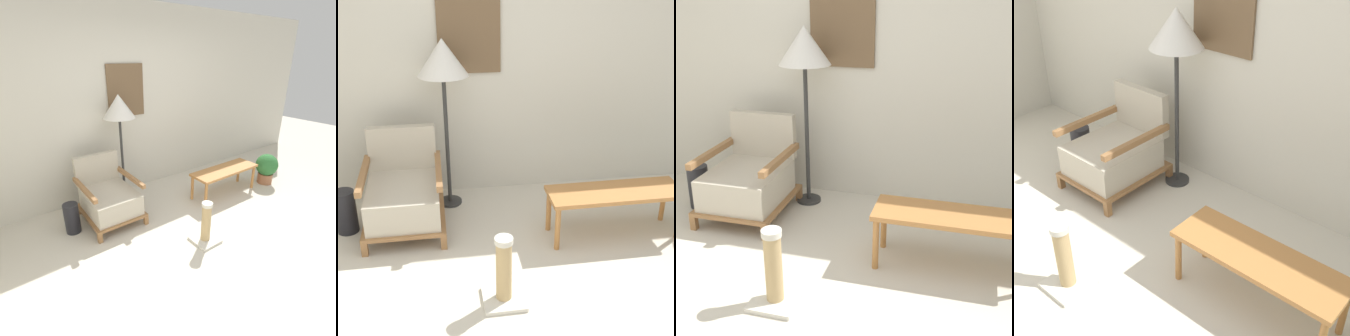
{
  "view_description": "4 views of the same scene",
  "coord_description": "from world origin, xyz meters",
  "views": [
    {
      "loc": [
        -1.95,
        -1.39,
        2.0
      ],
      "look_at": [
        0.04,
        1.35,
        0.55
      ],
      "focal_mm": 28.0,
      "sensor_mm": 36.0,
      "label": 1
    },
    {
      "loc": [
        -0.53,
        -2.15,
        2.2
      ],
      "look_at": [
        0.04,
        1.35,
        0.55
      ],
      "focal_mm": 50.0,
      "sensor_mm": 36.0,
      "label": 2
    },
    {
      "loc": [
        0.92,
        -1.83,
        1.85
      ],
      "look_at": [
        0.04,
        1.35,
        0.55
      ],
      "focal_mm": 50.0,
      "sensor_mm": 36.0,
      "label": 3
    },
    {
      "loc": [
        1.94,
        -0.84,
        2.36
      ],
      "look_at": [
        0.04,
        1.35,
        0.55
      ],
      "focal_mm": 50.0,
      "sensor_mm": 36.0,
      "label": 4
    }
  ],
  "objects": [
    {
      "name": "wall_back",
      "position": [
        -0.0,
        2.12,
        1.35
      ],
      "size": [
        8.0,
        0.09,
        2.7
      ],
      "color": "beige",
      "rests_on": "ground_plane"
    },
    {
      "name": "coffee_table",
      "position": [
        0.9,
        1.06,
        0.36
      ],
      "size": [
        1.12,
        0.37,
        0.42
      ],
      "color": "#B2753D",
      "rests_on": "ground_plane"
    },
    {
      "name": "floor_lamp",
      "position": [
        -0.43,
        1.82,
        1.35
      ],
      "size": [
        0.44,
        0.44,
        1.55
      ],
      "color": "#2D2D2D",
      "rests_on": "ground_plane"
    },
    {
      "name": "armchair",
      "position": [
        -0.83,
        1.47,
        0.31
      ],
      "size": [
        0.67,
        0.79,
        0.81
      ],
      "color": "olive",
      "rests_on": "ground_plane"
    },
    {
      "name": "scratching_post",
      "position": [
        -0.13,
        0.37,
        0.2
      ],
      "size": [
        0.29,
        0.29,
        0.51
      ],
      "color": "beige",
      "rests_on": "ground_plane"
    },
    {
      "name": "vase",
      "position": [
        -1.32,
        1.46,
        0.19
      ],
      "size": [
        0.18,
        0.18,
        0.38
      ],
      "primitive_type": "cylinder",
      "color": "black",
      "rests_on": "ground_plane"
    }
  ]
}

